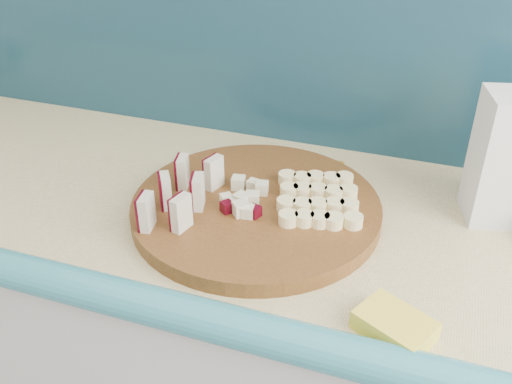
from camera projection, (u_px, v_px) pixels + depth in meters
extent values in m
cube|color=silver|center=(237.00, 372.00, 1.32)|extent=(2.20, 0.60, 0.88)
cube|color=#CDBB78|center=(233.00, 208.00, 1.07)|extent=(2.20, 0.60, 0.03)
cube|color=teal|center=(159.00, 315.00, 0.83)|extent=(2.20, 0.06, 0.03)
cube|color=teal|center=(281.00, 27.00, 1.17)|extent=(2.20, 0.02, 0.50)
cylinder|color=#4C2D10|center=(256.00, 208.00, 1.02)|extent=(0.55, 0.55, 0.03)
cube|color=beige|center=(147.00, 212.00, 0.93)|extent=(0.03, 0.04, 0.06)
cube|color=#430410|center=(141.00, 212.00, 0.93)|extent=(0.01, 0.04, 0.06)
cube|color=beige|center=(166.00, 191.00, 0.99)|extent=(0.03, 0.04, 0.06)
cube|color=#430410|center=(161.00, 191.00, 0.99)|extent=(0.01, 0.04, 0.06)
cube|color=beige|center=(183.00, 172.00, 1.04)|extent=(0.03, 0.04, 0.06)
cube|color=#430410|center=(178.00, 172.00, 1.04)|extent=(0.01, 0.04, 0.06)
cube|color=beige|center=(181.00, 213.00, 0.93)|extent=(0.03, 0.04, 0.06)
cube|color=#430410|center=(175.00, 213.00, 0.93)|extent=(0.01, 0.04, 0.06)
cube|color=beige|center=(199.00, 192.00, 0.99)|extent=(0.03, 0.04, 0.06)
cube|color=#430410|center=(193.00, 192.00, 0.99)|extent=(0.01, 0.04, 0.06)
cube|color=beige|center=(214.00, 173.00, 1.04)|extent=(0.03, 0.04, 0.06)
cube|color=#430410|center=(209.00, 173.00, 1.04)|extent=(0.01, 0.04, 0.06)
cube|color=beige|center=(246.00, 196.00, 1.01)|extent=(0.02, 0.02, 0.02)
cube|color=beige|center=(250.00, 194.00, 1.02)|extent=(0.02, 0.02, 0.02)
cube|color=#430410|center=(250.00, 190.00, 1.03)|extent=(0.02, 0.02, 0.02)
cube|color=beige|center=(242.00, 192.00, 1.02)|extent=(0.02, 0.02, 0.02)
cube|color=beige|center=(238.00, 190.00, 1.03)|extent=(0.02, 0.02, 0.02)
cube|color=beige|center=(230.00, 190.00, 1.03)|extent=(0.02, 0.02, 0.02)
cube|color=beige|center=(234.00, 195.00, 1.01)|extent=(0.02, 0.02, 0.02)
cube|color=beige|center=(228.00, 197.00, 1.01)|extent=(0.02, 0.02, 0.02)
cube|color=#430410|center=(227.00, 202.00, 0.99)|extent=(0.02, 0.02, 0.02)
cube|color=beige|center=(237.00, 200.00, 1.00)|extent=(0.02, 0.02, 0.02)
cube|color=beige|center=(242.00, 203.00, 0.99)|extent=(0.02, 0.02, 0.02)
cube|color=beige|center=(244.00, 198.00, 1.00)|extent=(0.02, 0.02, 0.02)
cube|color=beige|center=(250.00, 199.00, 1.00)|extent=(0.02, 0.02, 0.02)
cylinder|color=#FEE79B|center=(287.00, 219.00, 0.95)|extent=(0.03, 0.03, 0.02)
cylinder|color=#FEE79B|center=(303.00, 220.00, 0.95)|extent=(0.03, 0.03, 0.02)
cylinder|color=#FEE79B|center=(319.00, 220.00, 0.95)|extent=(0.03, 0.03, 0.02)
cylinder|color=#FEE79B|center=(335.00, 221.00, 0.95)|extent=(0.03, 0.03, 0.02)
cylinder|color=#FEE79B|center=(351.00, 221.00, 0.95)|extent=(0.03, 0.03, 0.02)
cylinder|color=#FEE79B|center=(287.00, 205.00, 0.99)|extent=(0.03, 0.03, 0.02)
cylinder|color=#FEE79B|center=(303.00, 205.00, 0.99)|extent=(0.03, 0.03, 0.02)
cylinder|color=#FEE79B|center=(318.00, 206.00, 0.99)|extent=(0.03, 0.03, 0.02)
cylinder|color=#FEE79B|center=(334.00, 206.00, 0.98)|extent=(0.03, 0.03, 0.02)
cylinder|color=#FEE79B|center=(349.00, 207.00, 0.98)|extent=(0.03, 0.03, 0.02)
cylinder|color=#FEE79B|center=(288.00, 191.00, 1.03)|extent=(0.03, 0.03, 0.02)
cylinder|color=#FEE79B|center=(302.00, 192.00, 1.03)|extent=(0.03, 0.03, 0.02)
cylinder|color=#FEE79B|center=(317.00, 192.00, 1.02)|extent=(0.03, 0.03, 0.02)
cylinder|color=#FEE79B|center=(332.00, 192.00, 1.02)|extent=(0.03, 0.03, 0.02)
cylinder|color=#FEE79B|center=(347.00, 193.00, 1.02)|extent=(0.03, 0.03, 0.02)
cylinder|color=#FEE79B|center=(288.00, 179.00, 1.06)|extent=(0.03, 0.03, 0.02)
cylinder|color=#FEE79B|center=(302.00, 179.00, 1.06)|extent=(0.03, 0.03, 0.02)
cylinder|color=#FEE79B|center=(316.00, 179.00, 1.06)|extent=(0.03, 0.03, 0.02)
cylinder|color=#FEE79B|center=(331.00, 180.00, 1.06)|extent=(0.03, 0.03, 0.02)
cylinder|color=#FEE79B|center=(345.00, 180.00, 1.06)|extent=(0.03, 0.03, 0.02)
cube|color=#FFEF43|center=(394.00, 326.00, 0.77)|extent=(0.12, 0.11, 0.03)
cube|color=#AF9921|center=(305.00, 178.00, 1.13)|extent=(0.10, 0.14, 0.01)
cube|color=#AF9921|center=(333.00, 178.00, 1.13)|extent=(0.05, 0.15, 0.01)
cube|color=#AF9921|center=(353.00, 189.00, 1.10)|extent=(0.11, 0.13, 0.01)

